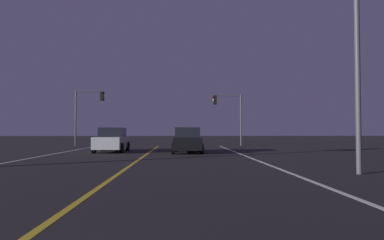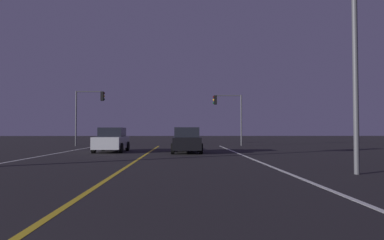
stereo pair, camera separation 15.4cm
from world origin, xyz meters
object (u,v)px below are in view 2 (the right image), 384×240
(car_ahead_far, at_px, (187,141))
(car_oncoming, at_px, (112,140))
(traffic_light_near_right, at_px, (227,108))
(traffic_light_near_left, at_px, (90,105))
(street_lamp_right_near, at_px, (339,18))

(car_ahead_far, height_order, car_oncoming, same)
(traffic_light_near_right, bearing_deg, traffic_light_near_left, 0.00)
(traffic_light_near_right, xyz_separation_m, street_lamp_right_near, (0.86, -22.48, 1.56))
(car_ahead_far, xyz_separation_m, car_oncoming, (-5.24, 1.16, 0.00))
(car_oncoming, distance_m, traffic_light_near_left, 11.06)
(car_ahead_far, bearing_deg, traffic_light_near_right, -21.06)
(traffic_light_near_right, bearing_deg, car_ahead_far, 68.94)
(traffic_light_near_left, relative_size, street_lamp_right_near, 0.64)
(traffic_light_near_left, bearing_deg, street_lamp_right_near, -57.27)
(car_oncoming, xyz_separation_m, traffic_light_near_right, (9.43, 9.75, 2.94))
(car_ahead_far, relative_size, traffic_light_near_right, 0.85)
(car_ahead_far, distance_m, traffic_light_near_right, 12.05)
(car_ahead_far, bearing_deg, traffic_light_near_left, 40.74)
(car_oncoming, bearing_deg, street_lamp_right_near, 38.95)
(traffic_light_near_left, bearing_deg, car_ahead_far, -49.26)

